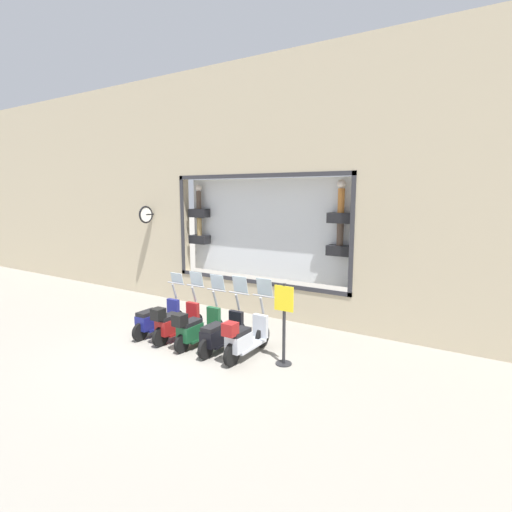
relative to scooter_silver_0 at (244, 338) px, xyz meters
name	(u,v)px	position (x,y,z in m)	size (l,w,h in m)	color
ground_plane	(181,351)	(-0.48, 1.51, -0.48)	(120.00, 120.00, 0.00)	gray
building_facade	(260,189)	(3.12, 1.51, 3.36)	(1.23, 36.00, 7.54)	tan
scooter_silver_0	(244,338)	(0.00, 0.00, 0.00)	(1.81, 0.60, 1.70)	black
scooter_black_1	(221,334)	(0.06, 0.71, -0.06)	(1.79, 0.61, 1.68)	black
scooter_green_2	(196,328)	(-0.01, 1.42, -0.02)	(1.79, 0.61, 1.63)	black
scooter_red_3	(174,322)	(-0.01, 2.14, -0.01)	(1.80, 0.60, 1.63)	black
scooter_navy_4	(156,319)	(0.05, 2.85, -0.06)	(1.79, 0.60, 1.53)	black
shop_sign_post	(284,321)	(0.18, -0.91, 0.50)	(0.36, 0.45, 1.82)	#232326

